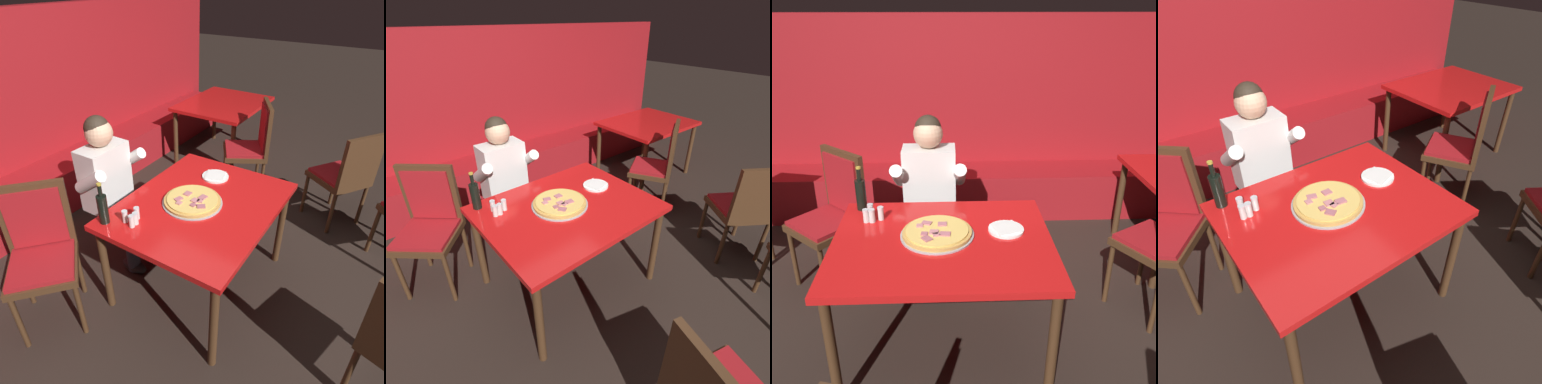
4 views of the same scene
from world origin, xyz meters
TOP-DOWN VIEW (x-y plane):
  - ground_plane at (0.00, 0.00)m, footprint 24.00×24.00m
  - booth_wall_panel at (0.00, 2.18)m, footprint 6.80×0.16m
  - booth_bench at (0.00, 1.86)m, footprint 6.46×0.48m
  - main_dining_table at (0.00, 0.00)m, footprint 1.25×1.00m
  - pizza at (-0.03, 0.05)m, footprint 0.43×0.43m
  - plate_white_paper at (0.37, 0.09)m, footprint 0.21×0.21m
  - beer_bottle at (-0.52, 0.41)m, footprint 0.07×0.07m
  - shaker_red_pepper_flakes at (-0.45, 0.30)m, footprint 0.04×0.04m
  - shaker_oregano at (-0.38, 0.26)m, footprint 0.04×0.04m
  - shaker_parmesan at (-0.46, 0.23)m, footprint 0.04×0.04m
  - shaker_black_pepper at (-0.43, 0.23)m, footprint 0.04×0.04m
  - diner_seated_blue_shirt at (-0.10, 0.74)m, footprint 0.53×0.53m
  - dining_chair_near_left at (1.41, -0.74)m, footprint 0.61×0.61m
  - dining_chair_near_right at (-0.81, 0.75)m, footprint 0.62×0.62m
  - dining_chair_far_left at (1.47, 0.24)m, footprint 0.60×0.60m
  - background_dining_table at (2.09, 0.93)m, footprint 1.13×0.92m

SIDE VIEW (x-z plane):
  - ground_plane at x=0.00m, z-range 0.00..0.00m
  - booth_bench at x=0.00m, z-range 0.00..0.46m
  - dining_chair_near_left at x=1.41m, z-range 0.08..1.05m
  - dining_chair_near_right at x=-0.81m, z-range 0.09..1.11m
  - dining_chair_far_left at x=1.47m, z-range 0.09..1.13m
  - background_dining_table at x=2.09m, z-range 0.29..1.06m
  - main_dining_table at x=0.00m, z-range 0.30..1.07m
  - diner_seated_blue_shirt at x=-0.10m, z-range 0.07..1.34m
  - plate_white_paper at x=0.37m, z-range 0.77..0.79m
  - pizza at x=-0.03m, z-range 0.76..0.81m
  - shaker_red_pepper_flakes at x=-0.45m, z-range 0.76..0.85m
  - shaker_oregano at x=-0.38m, z-range 0.76..0.85m
  - shaker_parmesan at x=-0.46m, z-range 0.76..0.85m
  - shaker_black_pepper at x=-0.43m, z-range 0.76..0.85m
  - beer_bottle at x=-0.52m, z-range 0.73..1.02m
  - booth_wall_panel at x=0.00m, z-range 0.00..1.90m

